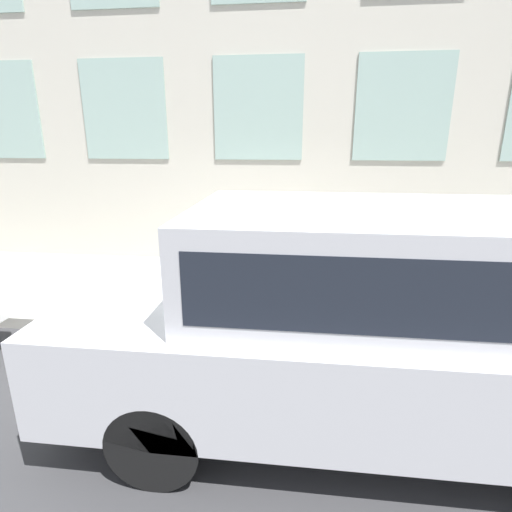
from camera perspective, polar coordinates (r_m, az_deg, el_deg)
ground_plane at (r=5.12m, az=-3.47°, el=-12.06°), size 80.00×80.00×0.00m
sidewalk at (r=6.40m, az=-1.19°, el=-5.20°), size 2.93×60.00×0.15m
building_facade at (r=7.84m, az=0.49°, el=32.38°), size 0.33×40.00×9.17m
fire_hydrant at (r=5.15m, az=2.56°, el=-4.62°), size 0.36×0.47×0.85m
person at (r=5.38m, az=-2.45°, el=-0.84°), size 0.28×0.18×1.15m
parked_truck_silver_near at (r=3.52m, az=16.76°, el=-7.04°), size 2.03×5.11×1.92m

